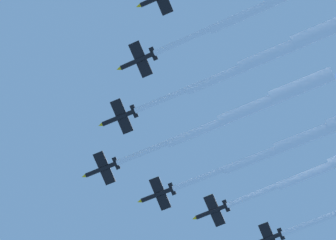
% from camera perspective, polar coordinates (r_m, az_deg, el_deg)
% --- Properties ---
extents(jet_lead, '(65.38, 18.77, 4.26)m').
position_cam_1_polar(jet_lead, '(186.00, 6.07, 0.87)').
color(jet_lead, black).
extents(jet_port_inner, '(64.48, 18.66, 4.35)m').
position_cam_1_polar(jet_port_inner, '(180.49, 7.63, 4.88)').
color(jet_port_inner, black).
extents(jet_starboard_inner, '(64.81, 19.21, 4.29)m').
position_cam_1_polar(jet_starboard_inner, '(188.91, 10.18, -1.21)').
color(jet_starboard_inner, black).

